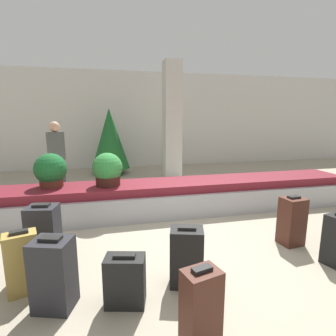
% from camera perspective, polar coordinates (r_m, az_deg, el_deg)
% --- Properties ---
extents(ground_plane, '(18.00, 18.00, 0.00)m').
position_cam_1_polar(ground_plane, '(3.52, 5.86, -17.68)').
color(ground_plane, '#9E937F').
extents(back_wall, '(18.00, 0.06, 3.20)m').
position_cam_1_polar(back_wall, '(9.16, -6.76, 10.32)').
color(back_wall, beige).
rests_on(back_wall, ground_plane).
extents(carousel, '(7.19, 0.94, 0.56)m').
position_cam_1_polar(carousel, '(4.75, -0.00, -6.39)').
color(carousel, '#9E9EA3').
rests_on(carousel, ground_plane).
extents(pillar, '(0.47, 0.47, 3.20)m').
position_cam_1_polar(pillar, '(7.45, 0.91, 10.28)').
color(pillar, beige).
rests_on(pillar, ground_plane).
extents(suitcase_1, '(0.31, 0.26, 0.64)m').
position_cam_1_polar(suitcase_1, '(2.18, 7.17, -28.09)').
color(suitcase_1, '#472319').
rests_on(suitcase_1, ground_plane).
extents(suitcase_2, '(0.35, 0.31, 0.76)m').
position_cam_1_polar(suitcase_2, '(3.30, -25.32, -13.57)').
color(suitcase_2, '#232328').
rests_on(suitcase_2, ground_plane).
extents(suitcase_3, '(0.30, 0.28, 0.67)m').
position_cam_1_polar(suitcase_3, '(3.93, 25.33, -10.38)').
color(suitcase_3, '#472319').
rests_on(suitcase_3, ground_plane).
extents(suitcase_4, '(0.40, 0.29, 0.49)m').
position_cam_1_polar(suitcase_4, '(2.60, -9.29, -23.00)').
color(suitcase_4, black).
rests_on(suitcase_4, ground_plane).
extents(suitcase_5, '(0.33, 0.26, 0.64)m').
position_cam_1_polar(suitcase_5, '(3.02, -29.15, -17.61)').
color(suitcase_5, '#A3843D').
rests_on(suitcase_5, ground_plane).
extents(suitcase_6, '(0.38, 0.33, 0.63)m').
position_cam_1_polar(suitcase_6, '(2.79, 4.06, -18.69)').
color(suitcase_6, black).
rests_on(suitcase_6, ground_plane).
extents(suitcase_7, '(0.40, 0.36, 0.68)m').
position_cam_1_polar(suitcase_7, '(2.68, -23.64, -20.38)').
color(suitcase_7, '#232328').
rests_on(suitcase_7, ground_plane).
extents(potted_plant_0, '(0.51, 0.51, 0.56)m').
position_cam_1_polar(potted_plant_0, '(4.70, -24.20, -0.52)').
color(potted_plant_0, '#4C2319').
rests_on(potted_plant_0, carousel).
extents(potted_plant_1, '(0.50, 0.50, 0.55)m').
position_cam_1_polar(potted_plant_1, '(4.48, -13.02, -0.42)').
color(potted_plant_1, '#381914').
rests_on(potted_plant_1, carousel).
extents(traveler_0, '(0.37, 0.33, 1.60)m').
position_cam_1_polar(traveler_0, '(6.23, -23.12, 3.28)').
color(traveler_0, '#282833').
rests_on(traveler_0, ground_plane).
extents(decorated_tree, '(1.12, 1.12, 1.96)m').
position_cam_1_polar(decorated_tree, '(8.02, -12.52, 6.25)').
color(decorated_tree, '#4C331E').
rests_on(decorated_tree, ground_plane).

